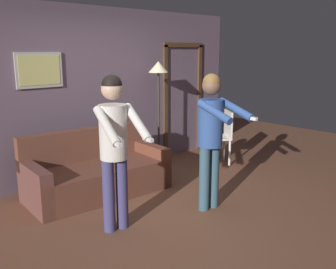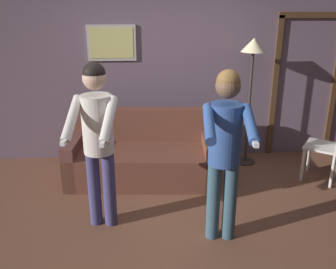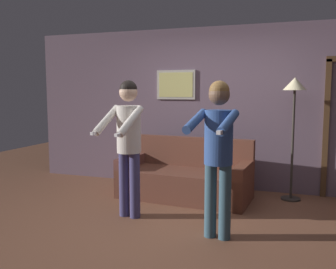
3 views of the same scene
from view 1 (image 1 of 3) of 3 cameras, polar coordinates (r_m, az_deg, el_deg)
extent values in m
plane|color=brown|center=(4.66, -0.57, -12.00)|extent=(12.00, 12.00, 0.00)
cube|color=#675363|center=(5.83, -13.31, 6.00)|extent=(6.40, 0.06, 2.60)
cube|color=#B7B2A8|center=(5.48, -19.02, 9.26)|extent=(0.66, 0.02, 0.48)
cube|color=#CAC570|center=(5.47, -18.97, 9.25)|extent=(0.58, 0.01, 0.40)
cube|color=#4C331E|center=(6.82, -0.36, 4.92)|extent=(0.08, 0.04, 2.04)
cube|color=#4C331E|center=(7.45, 4.79, 5.55)|extent=(0.08, 0.04, 2.04)
cube|color=#4C331E|center=(7.06, 2.40, 13.48)|extent=(0.98, 0.04, 0.08)
cube|color=brown|center=(5.26, -10.54, -6.81)|extent=(1.95, 0.98, 0.42)
cube|color=brown|center=(5.44, -12.50, -1.45)|extent=(1.91, 0.27, 0.45)
cube|color=brown|center=(4.92, -19.61, -7.79)|extent=(0.22, 0.86, 0.58)
cube|color=brown|center=(5.67, -2.80, -4.29)|extent=(0.22, 0.86, 0.58)
cylinder|color=#332D28|center=(6.51, -1.39, -4.58)|extent=(0.28, 0.28, 0.02)
cylinder|color=#332D28|center=(6.31, -1.43, 2.32)|extent=(0.04, 0.04, 1.57)
cone|color=#F9EAB7|center=(6.21, -1.47, 10.27)|extent=(0.33, 0.33, 0.18)
cylinder|color=#403D6D|center=(4.16, -9.02, -9.22)|extent=(0.13, 0.13, 0.82)
cylinder|color=#403D6D|center=(4.22, -7.03, -8.81)|extent=(0.13, 0.13, 0.82)
cylinder|color=silver|center=(3.98, -8.33, 0.39)|extent=(0.30, 0.30, 0.58)
sphere|color=#D8AD8E|center=(3.91, -8.54, 6.88)|extent=(0.23, 0.23, 0.23)
sphere|color=black|center=(3.91, -8.56, 7.46)|extent=(0.21, 0.21, 0.21)
cylinder|color=silver|center=(3.69, -9.32, 1.33)|extent=(0.16, 0.49, 0.35)
cube|color=white|center=(3.53, -7.78, -1.44)|extent=(0.06, 0.15, 0.04)
cylinder|color=silver|center=(3.84, -4.71, 1.90)|extent=(0.16, 0.49, 0.35)
cube|color=white|center=(3.69, -3.04, -0.73)|extent=(0.06, 0.15, 0.04)
cylinder|color=#345464|center=(4.66, 5.55, -6.73)|extent=(0.13, 0.13, 0.81)
cylinder|color=#345464|center=(4.76, 6.99, -6.33)|extent=(0.13, 0.13, 0.81)
cylinder|color=#2D4C8C|center=(4.53, 6.49, 1.74)|extent=(0.30, 0.30, 0.57)
sphere|color=brown|center=(4.46, 6.64, 7.39)|extent=(0.22, 0.22, 0.22)
sphere|color=brown|center=(4.46, 6.65, 7.88)|extent=(0.21, 0.21, 0.21)
cylinder|color=#2D4C8C|center=(4.21, 7.12, 3.43)|extent=(0.14, 0.52, 0.23)
cylinder|color=#2D4C8C|center=(4.45, 10.29, 3.82)|extent=(0.14, 0.52, 0.23)
cube|color=white|center=(4.30, 12.60, 2.44)|extent=(0.06, 0.15, 0.04)
cylinder|color=silver|center=(6.75, 5.58, -2.12)|extent=(0.04, 0.04, 0.45)
cylinder|color=silver|center=(6.41, 6.28, -2.94)|extent=(0.04, 0.04, 0.45)
cylinder|color=silver|center=(6.83, 8.53, -2.01)|extent=(0.04, 0.04, 0.45)
cylinder|color=silver|center=(6.50, 9.38, -2.81)|extent=(0.04, 0.04, 0.45)
cube|color=silver|center=(6.56, 7.50, -0.44)|extent=(0.59, 0.59, 0.03)
cube|color=silver|center=(6.56, 9.17, 1.65)|extent=(0.27, 0.36, 0.45)
camera|label=2|loc=(2.67, 54.54, 14.10)|focal=40.00mm
camera|label=3|loc=(4.27, 59.88, 1.25)|focal=40.00mm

